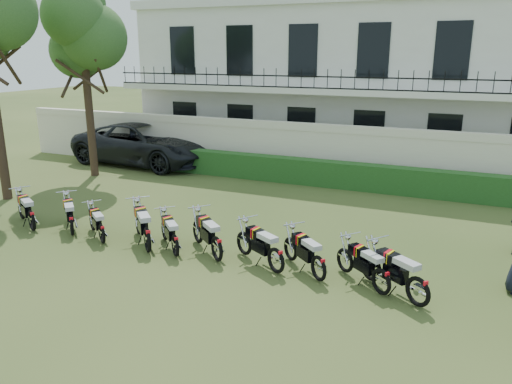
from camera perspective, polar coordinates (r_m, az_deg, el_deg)
ground at (r=13.45m, az=-2.48°, el=-6.45°), size 100.00×100.00×0.00m
perimeter_wall at (r=20.33m, az=7.36°, el=4.57°), size 30.00×0.35×2.30m
hedge at (r=19.47m, az=9.46°, el=1.96°), size 18.00×0.60×1.00m
building at (r=25.77m, az=11.37°, el=12.45°), size 20.40×9.60×7.40m
tree_west_near at (r=21.69m, az=-19.20°, el=17.09°), size 3.40×3.20×7.90m
motorcycle_0 at (r=15.88m, az=-24.30°, el=-2.48°), size 1.74×1.08×1.07m
motorcycle_1 at (r=15.09m, az=-20.38°, el=-3.05°), size 1.43×1.34×1.02m
motorcycle_2 at (r=14.21m, az=-17.24°, el=-4.07°), size 1.43×1.11×0.94m
motorcycle_3 at (r=13.26m, az=-12.34°, el=-4.69°), size 1.57×1.56×1.15m
motorcycle_4 at (r=12.89m, az=-9.24°, el=-5.46°), size 1.37×1.34×1.00m
motorcycle_5 at (r=12.47m, az=-4.50°, el=-5.82°), size 1.60×1.37×1.10m
motorcycle_6 at (r=11.80m, az=2.30°, el=-7.13°), size 1.73×1.11×1.07m
motorcycle_7 at (r=11.51m, az=7.19°, el=-7.97°), size 1.49×1.31×1.03m
motorcycle_8 at (r=11.14m, az=14.18°, el=-9.21°), size 1.50×1.26×1.02m
motorcycle_9 at (r=10.84m, az=18.08°, el=-10.03°), size 1.69×1.28×1.11m
suv at (r=23.75m, az=-12.57°, el=5.40°), size 7.06×3.64×1.91m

